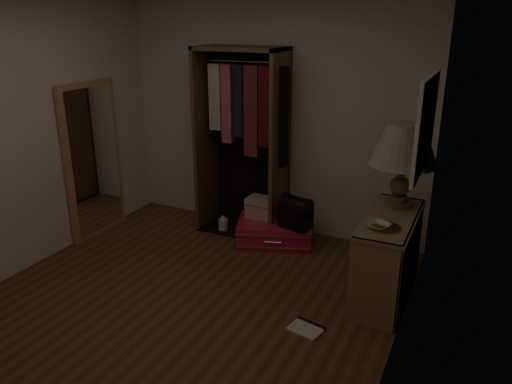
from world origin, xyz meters
TOP-DOWN VIEW (x-y plane):
  - ground at (0.00, 0.00)m, footprint 4.00×4.00m
  - room_walls at (0.08, 0.04)m, footprint 3.52×4.02m
  - console_bookshelf at (1.53, 1.05)m, footprint 0.42×1.12m
  - open_wardrobe at (-0.20, 1.77)m, footprint 1.01×0.50m
  - floor_mirror at (-1.70, 1.00)m, footprint 0.06×0.80m
  - pink_suitcase at (0.21, 1.60)m, footprint 0.95×0.82m
  - train_case at (0.04, 1.65)m, footprint 0.34×0.24m
  - black_bag at (0.48, 1.53)m, footprint 0.36×0.27m
  - table_lamp at (1.54, 1.30)m, footprint 0.62×0.62m
  - brass_tray at (1.54, 0.74)m, footprint 0.28×0.28m
  - ceramic_bowl at (1.49, 0.71)m, footprint 0.24×0.24m
  - white_jug at (-0.43, 1.60)m, footprint 0.11×0.11m
  - floor_book at (1.10, 0.21)m, footprint 0.29×0.25m

SIDE VIEW (x-z plane):
  - ground at x=0.00m, z-range 0.00..0.00m
  - floor_book at x=1.10m, z-range 0.00..0.02m
  - white_jug at x=-0.43m, z-range -0.01..0.17m
  - pink_suitcase at x=0.21m, z-range 0.00..0.25m
  - train_case at x=0.04m, z-range 0.24..0.48m
  - console_bookshelf at x=1.53m, z-range 0.02..0.77m
  - black_bag at x=0.48m, z-range 0.25..0.60m
  - brass_tray at x=1.54m, z-range 0.75..0.76m
  - ceramic_bowl at x=1.49m, z-range 0.75..0.79m
  - floor_mirror at x=-1.70m, z-range 0.00..1.70m
  - open_wardrobe at x=-0.20m, z-range 0.19..2.24m
  - table_lamp at x=1.54m, z-range 0.92..1.66m
  - room_walls at x=0.08m, z-range 0.20..2.80m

